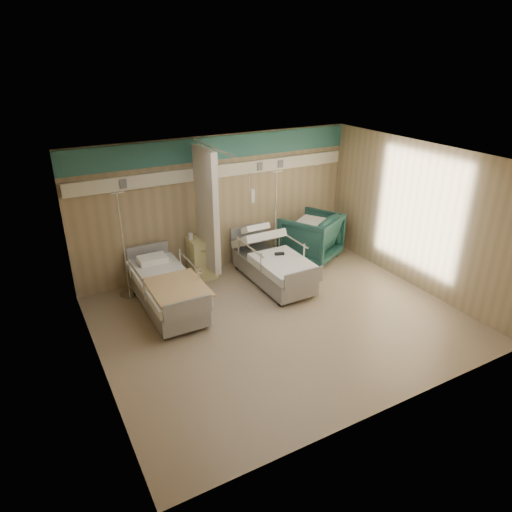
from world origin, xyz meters
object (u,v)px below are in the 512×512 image
Objects in this scene: bed_right at (273,268)px; iv_stand_left at (127,275)px; visitor_armchair at (311,237)px; bedside_cabinet at (202,258)px; bed_left at (167,294)px; iv_stand_right at (275,245)px.

bed_right is 1.06× the size of iv_stand_left.
iv_stand_left is (-2.68, 0.86, 0.10)m from bed_right.
bedside_cabinet is at bearing -34.34° from visitor_armchair.
bed_right is 1.46m from visitor_armchair.
bed_left is 1.39m from bedside_cabinet.
iv_stand_left is at bearing 119.04° from bed_left.
visitor_armchair is (2.47, -0.30, 0.09)m from bedside_cabinet.
bed_left is 1.05× the size of iv_stand_right.
bed_left is 0.99m from iv_stand_left.
iv_stand_left reaches higher than bed_right.
iv_stand_left reaches higher than bedside_cabinet.
bedside_cabinet is 1.53m from iv_stand_left.
bed_left is at bearing 180.00° from bed_right.
iv_stand_left is at bearing -31.20° from visitor_armchair.
visitor_armchair is 4.01m from iv_stand_left.
visitor_armchair is at bearing -3.78° from iv_stand_left.
visitor_armchair is 0.84m from iv_stand_right.
iv_stand_left reaches higher than visitor_armchair.
visitor_armchair is 0.56× the size of iv_stand_left.
visitor_armchair reaches higher than bedside_cabinet.
iv_stand_left is (-1.53, -0.04, -0.01)m from bedside_cabinet.
bed_right is 1.00× the size of bed_left.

